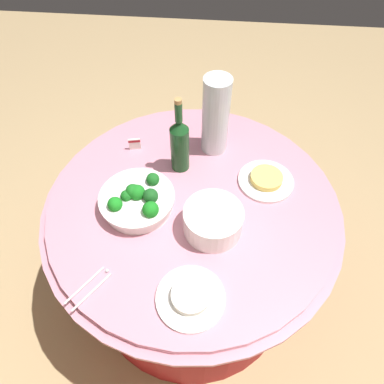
# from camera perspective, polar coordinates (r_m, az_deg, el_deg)

# --- Properties ---
(ground_plane) EXTENTS (6.00, 6.00, 0.00)m
(ground_plane) POSITION_cam_1_polar(r_m,az_deg,el_deg) (1.99, -0.00, -14.26)
(ground_plane) COLOR tan
(buffet_table) EXTENTS (1.16, 1.16, 0.74)m
(buffet_table) POSITION_cam_1_polar(r_m,az_deg,el_deg) (1.66, -0.00, -8.95)
(buffet_table) COLOR maroon
(buffet_table) RESTS_ON ground_plane
(broccoli_bowl) EXTENTS (0.28, 0.28, 0.11)m
(broccoli_bowl) POSITION_cam_1_polar(r_m,az_deg,el_deg) (1.32, -8.76, -1.31)
(broccoli_bowl) COLOR white
(broccoli_bowl) RESTS_ON buffet_table
(plate_stack) EXTENTS (0.21, 0.21, 0.10)m
(plate_stack) POSITION_cam_1_polar(r_m,az_deg,el_deg) (1.24, 3.41, -4.63)
(plate_stack) COLOR white
(plate_stack) RESTS_ON buffet_table
(wine_bottle) EXTENTS (0.07, 0.07, 0.34)m
(wine_bottle) POSITION_cam_1_polar(r_m,az_deg,el_deg) (1.37, -2.01, 7.84)
(wine_bottle) COLOR #17441D
(wine_bottle) RESTS_ON buffet_table
(decorative_fruit_vase) EXTENTS (0.11, 0.11, 0.34)m
(decorative_fruit_vase) POSITION_cam_1_polar(r_m,az_deg,el_deg) (1.44, 3.83, 11.87)
(decorative_fruit_vase) COLOR silver
(decorative_fruit_vase) RESTS_ON buffet_table
(serving_tongs) EXTENTS (0.13, 0.16, 0.01)m
(serving_tongs) POSITION_cam_1_polar(r_m,az_deg,el_deg) (1.22, -16.19, -14.50)
(serving_tongs) COLOR silver
(serving_tongs) RESTS_ON buffet_table
(food_plate_rice) EXTENTS (0.22, 0.22, 0.04)m
(food_plate_rice) POSITION_cam_1_polar(r_m,az_deg,el_deg) (1.15, -0.24, -16.63)
(food_plate_rice) COLOR white
(food_plate_rice) RESTS_ON buffet_table
(food_plate_noodles) EXTENTS (0.22, 0.22, 0.04)m
(food_plate_noodles) POSITION_cam_1_polar(r_m,az_deg,el_deg) (1.43, 11.89, 1.97)
(food_plate_noodles) COLOR white
(food_plate_noodles) RESTS_ON buffet_table
(label_placard_front) EXTENTS (0.05, 0.02, 0.05)m
(label_placard_front) POSITION_cam_1_polar(r_m,az_deg,el_deg) (1.54, -9.27, 7.77)
(label_placard_front) COLOR white
(label_placard_front) RESTS_ON buffet_table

